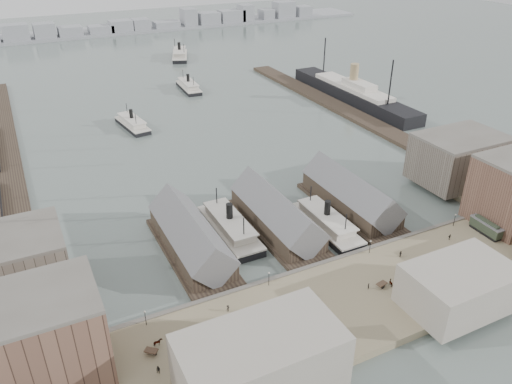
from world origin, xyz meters
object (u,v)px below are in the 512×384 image
horse_cart_left (156,344)px  horse_cart_center (305,320)px  ferry_docked_west (230,227)px  tram (486,228)px  horse_cart_right (389,283)px  ocean_steamer (353,92)px

horse_cart_left → horse_cart_center: (30.89, -7.55, 0.01)m
horse_cart_left → ferry_docked_west: bearing=-0.6°
ferry_docked_west → horse_cart_center: ferry_docked_west is taller
ferry_docked_west → tram: (62.86, -34.43, 1.39)m
ferry_docked_west → horse_cart_right: ferry_docked_west is taller
ocean_steamer → horse_cart_right: size_ratio=19.26×
horse_cart_left → horse_cart_center: bearing=-62.0°
tram → horse_cart_right: 39.75m
ocean_steamer → ferry_docked_west: bearing=-140.9°
tram → horse_cart_left: size_ratio=2.29×
ferry_docked_west → tram: bearing=-28.7°
ocean_steamer → horse_cart_right: 149.92m
horse_cart_right → ocean_steamer: bearing=-44.3°
ferry_docked_west → horse_cart_center: bearing=-91.3°
tram → horse_cart_left: tram is taller
tram → horse_cart_center: tram is taller
ferry_docked_west → horse_cart_right: (23.60, -40.56, 0.32)m
ferry_docked_west → horse_cart_right: 46.93m
tram → horse_cart_center: size_ratio=2.02×
ocean_steamer → horse_cart_center: ocean_steamer is taller
tram → ferry_docked_west: bearing=153.4°
horse_cart_center → horse_cart_right: horse_cart_center is taller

